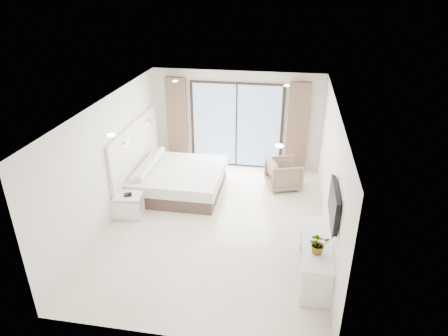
{
  "coord_description": "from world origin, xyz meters",
  "views": [
    {
      "loc": [
        1.41,
        -7.23,
        4.91
      ],
      "look_at": [
        0.11,
        0.4,
        1.18
      ],
      "focal_mm": 32.0,
      "sensor_mm": 36.0,
      "label": 1
    }
  ],
  "objects_px": {
    "bed": "(178,180)",
    "nightstand": "(129,206)",
    "armchair": "(284,173)",
    "console_desk": "(316,252)"
  },
  "relations": [
    {
      "from": "bed",
      "to": "console_desk",
      "type": "xyz_separation_m",
      "value": [
        3.26,
        -2.7,
        0.25
      ]
    },
    {
      "from": "bed",
      "to": "nightstand",
      "type": "bearing_deg",
      "value": -120.3
    },
    {
      "from": "armchair",
      "to": "bed",
      "type": "bearing_deg",
      "value": 85.08
    },
    {
      "from": "console_desk",
      "to": "armchair",
      "type": "xyz_separation_m",
      "value": [
        -0.66,
        3.37,
        -0.16
      ]
    },
    {
      "from": "bed",
      "to": "console_desk",
      "type": "height_order",
      "value": "console_desk"
    },
    {
      "from": "armchair",
      "to": "nightstand",
      "type": "bearing_deg",
      "value": 101.14
    },
    {
      "from": "bed",
      "to": "armchair",
      "type": "distance_m",
      "value": 2.69
    },
    {
      "from": "nightstand",
      "to": "armchair",
      "type": "height_order",
      "value": "armchair"
    },
    {
      "from": "armchair",
      "to": "console_desk",
      "type": "bearing_deg",
      "value": 171.73
    },
    {
      "from": "bed",
      "to": "nightstand",
      "type": "xyz_separation_m",
      "value": [
        -0.77,
        -1.31,
        -0.04
      ]
    }
  ]
}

